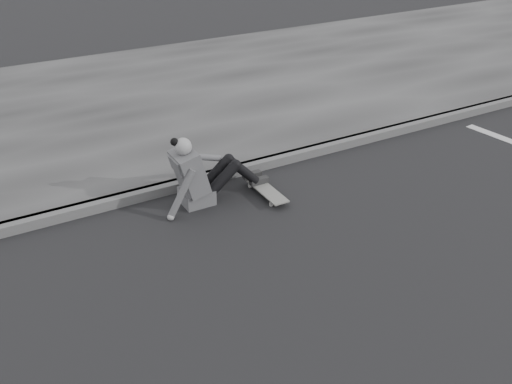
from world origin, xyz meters
The scene contains 5 objects.
ground centered at (0.00, 0.00, 0.00)m, with size 80.00×80.00×0.00m, color black.
curb centered at (0.00, 2.58, 0.06)m, with size 24.00×0.16×0.12m, color #4E4E4E.
sidewalk centered at (0.00, 5.60, 0.06)m, with size 24.00×6.00×0.12m, color #353535.
skateboard centered at (-1.14, 1.93, 0.07)m, with size 0.20×0.78×0.09m.
seated_woman centered at (-1.88, 2.17, 0.36)m, with size 1.38×0.46×0.88m.
Camera 1 is at (-4.20, -3.27, 3.43)m, focal length 40.00 mm.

